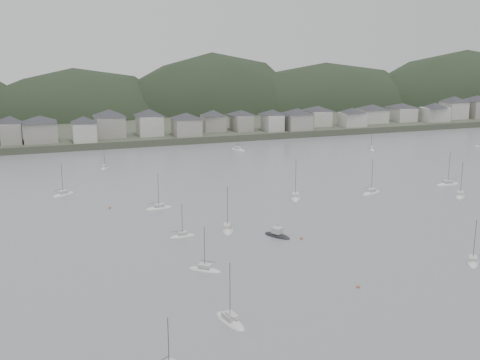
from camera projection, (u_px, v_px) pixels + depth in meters
name	position (u px, v px, depth m)	size (l,w,h in m)	color
ground	(377.00, 304.00, 107.61)	(900.00, 900.00, 0.00)	slate
far_shore_land	(126.00, 110.00, 378.21)	(900.00, 250.00, 3.00)	#383D2D
forested_ridge	(141.00, 136.00, 359.22)	(851.55, 103.94, 102.57)	black
waterfront_town	(265.00, 118.00, 290.14)	(451.48, 28.46, 12.92)	gray
moored_fleet	(236.00, 213.00, 162.30)	(265.23, 166.33, 12.71)	silver
motor_launch_far	(277.00, 235.00, 144.11)	(5.98, 7.68, 3.77)	black
mooring_buoys	(185.00, 222.00, 155.16)	(171.91, 125.92, 0.70)	#B2573B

